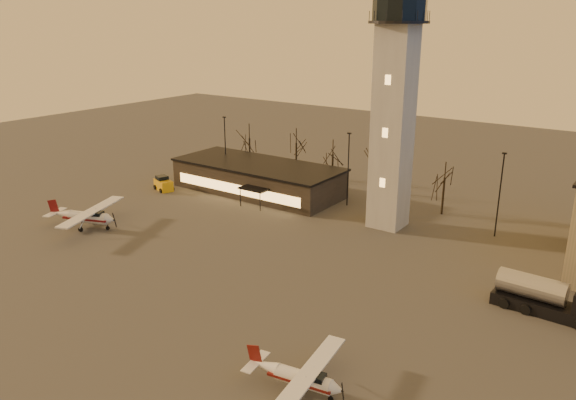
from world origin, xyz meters
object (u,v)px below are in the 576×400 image
(terminal, at_px, (258,178))
(cessna_front, at_px, (305,382))
(control_tower, at_px, (395,93))
(cessna_rear, at_px, (90,219))
(service_cart, at_px, (163,185))
(fuel_truck, at_px, (545,300))

(terminal, xyz_separation_m, cessna_front, (31.85, -35.29, -1.24))
(control_tower, relative_size, cessna_rear, 2.75)
(cessna_rear, bearing_deg, service_cart, 85.61)
(control_tower, xyz_separation_m, service_cart, (-34.06, -5.58, -15.52))
(cessna_front, height_order, service_cart, cessna_front)
(cessna_front, distance_m, service_cart, 51.94)
(fuel_truck, bearing_deg, cessna_rear, -166.65)
(control_tower, distance_m, fuel_truck, 28.30)
(terminal, height_order, cessna_front, terminal)
(control_tower, xyz_separation_m, cessna_front, (9.85, -33.31, -15.41))
(cessna_front, height_order, cessna_rear, cessna_rear)
(control_tower, relative_size, cessna_front, 3.33)
(control_tower, distance_m, terminal, 26.24)
(cessna_front, bearing_deg, cessna_rear, 155.81)
(fuel_truck, bearing_deg, service_cart, 175.43)
(fuel_truck, bearing_deg, terminal, 163.99)
(control_tower, xyz_separation_m, cessna_rear, (-29.32, -21.96, -15.18))
(control_tower, bearing_deg, cessna_rear, -143.17)
(control_tower, xyz_separation_m, terminal, (-21.99, 1.98, -14.17))
(terminal, relative_size, cessna_front, 2.59)
(control_tower, bearing_deg, cessna_front, -73.52)
(cessna_rear, relative_size, fuel_truck, 1.35)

